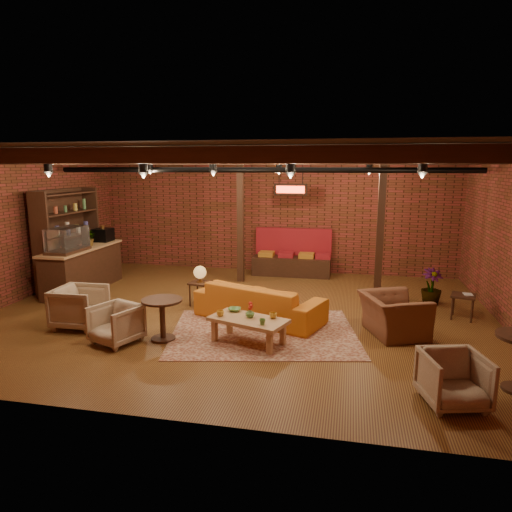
% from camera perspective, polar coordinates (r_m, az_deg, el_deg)
% --- Properties ---
extents(floor, '(10.00, 10.00, 0.00)m').
position_cam_1_polar(floor, '(9.32, -2.09, -7.20)').
color(floor, '#401E10').
rests_on(floor, ground).
extents(ceiling, '(10.00, 8.00, 0.02)m').
position_cam_1_polar(ceiling, '(8.85, -2.24, 12.87)').
color(ceiling, black).
rests_on(ceiling, wall_back).
extents(wall_back, '(10.00, 0.02, 3.20)m').
position_cam_1_polar(wall_back, '(12.83, 2.16, 5.19)').
color(wall_back, brown).
rests_on(wall_back, ground).
extents(wall_front, '(10.00, 0.02, 3.20)m').
position_cam_1_polar(wall_front, '(5.23, -12.80, -3.94)').
color(wall_front, brown).
rests_on(wall_front, ground).
extents(wall_left, '(0.02, 8.00, 3.20)m').
position_cam_1_polar(wall_left, '(11.24, -27.77, 3.06)').
color(wall_left, brown).
rests_on(wall_left, ground).
extents(ceiling_beams, '(9.80, 6.40, 0.22)m').
position_cam_1_polar(ceiling_beams, '(8.85, -2.23, 12.09)').
color(ceiling_beams, black).
rests_on(ceiling_beams, ceiling).
extents(ceiling_pipe, '(9.60, 0.12, 0.12)m').
position_cam_1_polar(ceiling_pipe, '(10.40, -0.05, 10.70)').
color(ceiling_pipe, black).
rests_on(ceiling_pipe, ceiling).
extents(post_left, '(0.16, 0.16, 3.20)m').
position_cam_1_polar(post_left, '(11.59, -1.94, 4.55)').
color(post_left, black).
rests_on(post_left, ground).
extents(post_right, '(0.16, 0.16, 3.20)m').
position_cam_1_polar(post_right, '(10.69, 15.29, 3.59)').
color(post_right, black).
rests_on(post_right, ground).
extents(service_counter, '(0.80, 2.50, 1.60)m').
position_cam_1_polar(service_counter, '(11.63, -20.88, -0.15)').
color(service_counter, black).
rests_on(service_counter, ground).
extents(plant_counter, '(0.35, 0.39, 0.30)m').
position_cam_1_polar(plant_counter, '(11.68, -20.08, 2.04)').
color(plant_counter, '#337F33').
rests_on(plant_counter, service_counter).
extents(shelving_hutch, '(0.52, 2.00, 2.40)m').
position_cam_1_polar(shelving_hutch, '(11.87, -22.38, 1.91)').
color(shelving_hutch, black).
rests_on(shelving_hutch, ground).
extents(banquette, '(2.10, 0.70, 1.00)m').
position_cam_1_polar(banquette, '(12.47, 4.49, -0.13)').
color(banquette, maroon).
rests_on(banquette, ground).
extents(service_sign, '(0.86, 0.06, 0.30)m').
position_cam_1_polar(service_sign, '(11.80, 4.35, 8.29)').
color(service_sign, '#FF3A19').
rests_on(service_sign, ceiling).
extents(ceiling_spotlights, '(6.40, 4.40, 0.28)m').
position_cam_1_polar(ceiling_spotlights, '(8.84, -2.22, 10.66)').
color(ceiling_spotlights, black).
rests_on(ceiling_spotlights, ceiling).
extents(rug, '(3.69, 3.10, 0.01)m').
position_cam_1_polar(rug, '(8.30, 0.97, -9.52)').
color(rug, maroon).
rests_on(rug, floor).
extents(sofa, '(2.68, 1.77, 0.73)m').
position_cam_1_polar(sofa, '(8.86, 0.43, -5.72)').
color(sofa, '#BD631A').
rests_on(sofa, floor).
extents(coffee_table, '(1.42, 1.02, 0.69)m').
position_cam_1_polar(coffee_table, '(7.71, -1.01, -8.10)').
color(coffee_table, '#9B7648').
rests_on(coffee_table, floor).
extents(side_table_lamp, '(0.48, 0.48, 0.86)m').
position_cam_1_polar(side_table_lamp, '(9.77, -7.01, -2.42)').
color(side_table_lamp, black).
rests_on(side_table_lamp, floor).
extents(round_table_left, '(0.69, 0.69, 0.72)m').
position_cam_1_polar(round_table_left, '(7.99, -11.64, -6.92)').
color(round_table_left, black).
rests_on(round_table_left, floor).
extents(armchair_a, '(0.79, 0.84, 0.84)m').
position_cam_1_polar(armchair_a, '(9.07, -21.17, -5.71)').
color(armchair_a, beige).
rests_on(armchair_a, floor).
extents(armchair_b, '(0.90, 0.88, 0.73)m').
position_cam_1_polar(armchair_b, '(8.09, -17.12, -7.89)').
color(armchair_b, beige).
rests_on(armchair_b, floor).
extents(armchair_right, '(1.07, 1.29, 0.97)m').
position_cam_1_polar(armchair_right, '(8.42, 16.85, -6.28)').
color(armchair_right, brown).
rests_on(armchair_right, floor).
extents(side_table_book, '(0.54, 0.54, 0.51)m').
position_cam_1_polar(side_table_book, '(9.75, 24.50, -4.63)').
color(side_table_book, black).
rests_on(side_table_book, floor).
extents(armchair_far, '(0.87, 0.84, 0.74)m').
position_cam_1_polar(armchair_far, '(6.34, 23.50, -13.71)').
color(armchair_far, beige).
rests_on(armchair_far, floor).
extents(plant_tall, '(1.69, 1.69, 2.36)m').
position_cam_1_polar(plant_tall, '(10.34, 21.39, 0.60)').
color(plant_tall, '#4C7F4C').
rests_on(plant_tall, floor).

